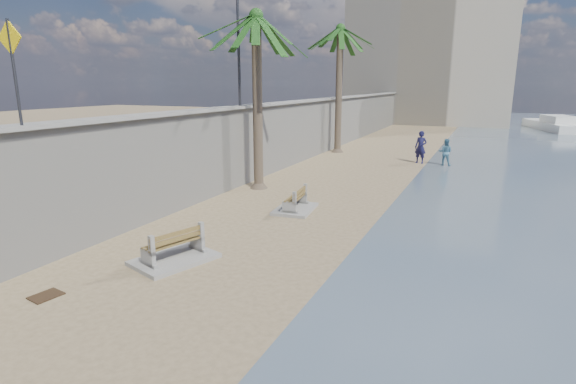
% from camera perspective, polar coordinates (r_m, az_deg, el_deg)
% --- Properties ---
extents(ground_plane, '(140.00, 140.00, 0.00)m').
position_cam_1_polar(ground_plane, '(9.00, -16.34, -17.59)').
color(ground_plane, '#917A59').
extents(seawall, '(0.45, 70.00, 3.50)m').
position_cam_1_polar(seawall, '(27.90, 2.16, 7.79)').
color(seawall, gray).
rests_on(seawall, ground_plane).
extents(wall_cap, '(0.80, 70.00, 0.12)m').
position_cam_1_polar(wall_cap, '(27.77, 2.20, 11.49)').
color(wall_cap, gray).
rests_on(wall_cap, seawall).
extents(end_building, '(18.00, 12.00, 14.00)m').
position_cam_1_polar(end_building, '(58.22, 17.72, 15.39)').
color(end_building, '#B7AA93').
rests_on(end_building, ground_plane).
extents(bench_near, '(1.99, 2.41, 0.86)m').
position_cam_1_polar(bench_near, '(12.25, -14.31, -6.89)').
color(bench_near, gray).
rests_on(bench_near, ground_plane).
extents(bench_far, '(1.51, 2.05, 0.80)m').
position_cam_1_polar(bench_far, '(16.56, 0.91, -1.18)').
color(bench_far, gray).
rests_on(bench_far, ground_plane).
extents(palm_mid, '(5.00, 5.00, 8.20)m').
position_cam_1_polar(palm_mid, '(19.88, -4.06, 21.17)').
color(palm_mid, brown).
rests_on(palm_mid, ground_plane).
extents(palm_back, '(5.00, 5.00, 8.93)m').
position_cam_1_polar(palm_back, '(30.87, 6.68, 19.70)').
color(palm_back, brown).
rests_on(palm_back, ground_plane).
extents(pedestrian_sign, '(0.78, 0.07, 2.40)m').
position_cam_1_polar(pedestrian_sign, '(12.53, -31.59, 14.31)').
color(pedestrian_sign, '#2D2D33').
rests_on(pedestrian_sign, wall_cap).
extents(streetlight, '(0.28, 0.28, 5.12)m').
position_cam_1_polar(streetlight, '(20.61, -6.33, 19.30)').
color(streetlight, '#2D2D33').
rests_on(streetlight, wall_cap).
extents(person_a, '(0.89, 0.70, 2.17)m').
position_cam_1_polar(person_a, '(27.50, 16.51, 5.77)').
color(person_a, '#16163C').
rests_on(person_a, ground_plane).
extents(person_b, '(0.82, 0.64, 1.69)m').
position_cam_1_polar(person_b, '(27.20, 19.36, 4.97)').
color(person_b, teal).
rests_on(person_b, ground_plane).
extents(yacht_far, '(5.24, 10.11, 1.50)m').
position_cam_1_polar(yacht_far, '(53.18, 30.59, 7.19)').
color(yacht_far, silver).
rests_on(yacht_far, bay_water).
extents(debris_b, '(0.60, 0.70, 0.03)m').
position_cam_1_polar(debris_b, '(11.50, -28.38, -11.52)').
color(debris_b, '#382616').
rests_on(debris_b, ground_plane).
extents(debris_d, '(0.67, 0.71, 0.03)m').
position_cam_1_polar(debris_d, '(13.22, -16.63, -7.19)').
color(debris_d, '#382616').
rests_on(debris_d, ground_plane).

